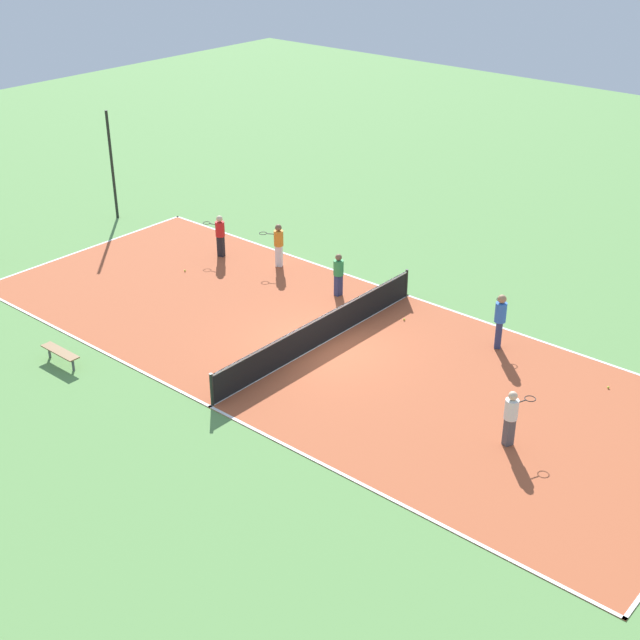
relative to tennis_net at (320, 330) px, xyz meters
name	(u,v)px	position (x,y,z in m)	size (l,w,h in m)	color
ground_plane	(320,345)	(0.00, 0.00, -0.54)	(80.00, 80.00, 0.00)	#60934C
court_surface	(320,345)	(0.00, 0.00, -0.53)	(9.67, 24.55, 0.02)	#B75633
tennis_net	(320,330)	(0.00, 0.00, 0.00)	(9.47, 0.10, 1.03)	black
bench	(60,353)	(-6.05, 5.27, -0.16)	(0.36, 1.53, 0.45)	olive
player_center_orange	(278,242)	(3.72, 5.23, 0.45)	(0.74, 0.98, 1.69)	white
player_far_white	(511,414)	(-0.94, -7.33, 0.41)	(0.99, 0.65, 1.62)	#4C4C51
player_far_green	(338,272)	(3.21, 1.88, 0.36)	(0.40, 0.40, 1.57)	navy
player_coach_red	(220,233)	(2.97, 7.62, 0.44)	(0.55, 0.98, 1.67)	black
player_near_blue	(500,317)	(3.52, -4.39, 0.55)	(0.97, 0.75, 1.83)	navy
tennis_ball_far_baseline	(404,319)	(3.12, -1.05, -0.49)	(0.07, 0.07, 0.07)	#CCE033
tennis_ball_near_net	(185,271)	(1.05, 7.58, -0.49)	(0.07, 0.07, 0.07)	#CCE033
tennis_ball_midcourt	(608,387)	(3.44, -8.14, -0.49)	(0.07, 0.07, 0.07)	#CCE033
fence_post_back_right	(112,165)	(3.05, 14.15, 1.79)	(0.12, 0.12, 4.68)	black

